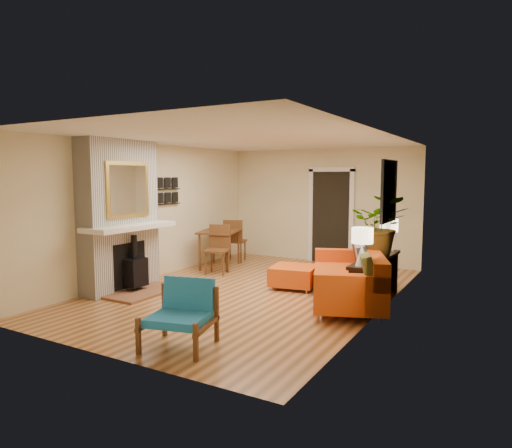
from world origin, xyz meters
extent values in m
plane|color=#D08550|center=(0.00, 0.00, 0.00)|extent=(6.50, 6.50, 0.00)
plane|color=white|center=(0.00, 0.00, 2.60)|extent=(6.50, 6.50, 0.00)
plane|color=#F9E9C3|center=(0.00, 3.25, 1.30)|extent=(4.50, 0.00, 4.50)
plane|color=#F9E9C3|center=(0.00, -3.25, 1.30)|extent=(4.50, 0.00, 4.50)
plane|color=#F9E9C3|center=(-2.25, 0.00, 1.30)|extent=(0.00, 6.50, 6.50)
plane|color=#F9E9C3|center=(2.25, 0.00, 1.30)|extent=(0.00, 6.50, 6.50)
cube|color=black|center=(0.25, 3.22, 1.05)|extent=(0.88, 0.06, 2.10)
cube|color=white|center=(-0.24, 3.21, 1.05)|extent=(0.10, 0.08, 2.18)
cube|color=white|center=(0.74, 3.21, 1.05)|extent=(0.10, 0.08, 2.18)
cube|color=white|center=(0.25, 3.21, 2.13)|extent=(1.08, 0.08, 0.10)
cube|color=black|center=(2.22, 0.40, 1.75)|extent=(0.04, 0.85, 0.95)
cube|color=slate|center=(2.19, 0.40, 1.75)|extent=(0.01, 0.70, 0.80)
cube|color=black|center=(-2.21, 0.35, 1.42)|extent=(0.06, 0.95, 0.02)
cube|color=black|center=(-2.21, 0.35, 1.72)|extent=(0.06, 0.95, 0.02)
cube|color=white|center=(-2.04, -1.00, 1.86)|extent=(0.42, 1.50, 1.48)
cube|color=white|center=(-2.04, -1.00, 0.56)|extent=(0.42, 1.50, 1.12)
cube|color=white|center=(-1.79, -1.00, 1.12)|extent=(0.60, 1.68, 0.08)
cube|color=black|center=(-1.83, -1.00, 0.45)|extent=(0.03, 0.72, 0.78)
cube|color=brown|center=(-1.53, -1.00, 0.02)|extent=(0.75, 1.30, 0.04)
cube|color=black|center=(-1.71, -1.00, 0.34)|extent=(0.30, 0.36, 0.48)
cylinder|color=black|center=(-1.71, -1.00, 0.78)|extent=(0.10, 0.10, 0.40)
cube|color=gold|center=(-1.82, -1.00, 1.75)|extent=(0.04, 0.95, 0.95)
cube|color=silver|center=(-1.80, -1.00, 1.75)|extent=(0.01, 0.82, 0.82)
cylinder|color=silver|center=(1.67, -0.92, 0.06)|extent=(0.06, 0.06, 0.11)
cylinder|color=silver|center=(2.40, -0.63, 0.06)|extent=(0.06, 0.06, 0.11)
cylinder|color=silver|center=(0.90, 1.00, 0.06)|extent=(0.06, 0.06, 0.11)
cylinder|color=silver|center=(1.63, 1.29, 0.06)|extent=(0.06, 0.06, 0.11)
cube|color=orange|center=(1.65, 0.19, 0.28)|extent=(1.80, 2.54, 0.33)
cube|color=orange|center=(2.01, 0.33, 0.64)|extent=(1.08, 2.25, 0.39)
cube|color=orange|center=(2.05, -0.81, 0.56)|extent=(1.00, 0.56, 0.22)
cube|color=orange|center=(1.25, 1.18, 0.56)|extent=(1.00, 0.56, 0.22)
cube|color=brown|center=(2.20, -0.55, 0.69)|extent=(0.37, 0.50, 0.46)
cube|color=black|center=(2.03, -0.14, 0.69)|extent=(0.37, 0.50, 0.46)
cube|color=#9F9F9A|center=(1.87, 0.27, 0.69)|extent=(0.37, 0.50, 0.46)
cube|color=maroon|center=(1.72, 0.64, 0.69)|extent=(0.37, 0.50, 0.46)
cube|color=black|center=(1.56, 1.05, 0.69)|extent=(0.37, 0.50, 0.46)
cylinder|color=silver|center=(0.29, 0.26, 0.03)|extent=(0.04, 0.04, 0.06)
cylinder|color=silver|center=(0.89, 0.37, 0.03)|extent=(0.04, 0.04, 0.06)
cylinder|color=silver|center=(0.18, 0.87, 0.03)|extent=(0.04, 0.04, 0.06)
cylinder|color=silver|center=(0.78, 0.98, 0.03)|extent=(0.04, 0.04, 0.06)
cube|color=orange|center=(0.54, 0.62, 0.22)|extent=(0.88, 0.88, 0.32)
cube|color=brown|center=(0.27, -2.73, 0.29)|extent=(0.22, 0.71, 0.05)
cube|color=brown|center=(0.35, -3.04, 0.21)|extent=(0.06, 0.06, 0.42)
cube|color=brown|center=(0.20, -2.43, 0.33)|extent=(0.06, 0.06, 0.67)
cube|color=brown|center=(0.94, -2.57, 0.29)|extent=(0.22, 0.71, 0.05)
cube|color=brown|center=(1.02, -2.87, 0.21)|extent=(0.06, 0.06, 0.42)
cube|color=brown|center=(0.86, -2.26, 0.33)|extent=(0.06, 0.06, 0.67)
cube|color=#228CD1|center=(0.61, -2.65, 0.34)|extent=(0.76, 0.73, 0.10)
cube|color=#228CD1|center=(0.54, -2.37, 0.57)|extent=(0.65, 0.31, 0.39)
cube|color=brown|center=(-1.65, 1.49, 0.79)|extent=(1.02, 1.23, 0.04)
cylinder|color=brown|center=(-1.80, 0.97, 0.38)|extent=(0.06, 0.06, 0.77)
cylinder|color=brown|center=(-1.23, 1.14, 0.38)|extent=(0.06, 0.06, 0.77)
cylinder|color=brown|center=(-2.07, 1.85, 0.38)|extent=(0.06, 0.06, 0.77)
cylinder|color=brown|center=(-1.50, 2.02, 0.38)|extent=(0.06, 0.06, 0.77)
cube|color=brown|center=(-1.30, 0.88, 0.48)|extent=(0.56, 0.56, 0.04)
cube|color=brown|center=(-1.36, 1.08, 0.75)|extent=(0.44, 0.17, 0.49)
cylinder|color=brown|center=(-1.42, 0.65, 0.23)|extent=(0.04, 0.04, 0.47)
cylinder|color=brown|center=(-1.07, 0.76, 0.23)|extent=(0.04, 0.04, 0.47)
cylinder|color=brown|center=(-1.52, 1.00, 0.23)|extent=(0.04, 0.04, 0.47)
cylinder|color=brown|center=(-1.18, 1.10, 0.23)|extent=(0.04, 0.04, 0.47)
cube|color=brown|center=(-1.70, 2.20, 0.48)|extent=(0.56, 0.56, 0.04)
cube|color=brown|center=(-1.63, 2.00, 0.75)|extent=(0.44, 0.17, 0.49)
cylinder|color=brown|center=(-1.82, 1.98, 0.23)|extent=(0.04, 0.04, 0.47)
cylinder|color=brown|center=(-1.47, 2.08, 0.23)|extent=(0.04, 0.04, 0.47)
cylinder|color=brown|center=(-1.92, 2.32, 0.23)|extent=(0.04, 0.04, 0.47)
cylinder|color=brown|center=(-1.57, 2.43, 0.23)|extent=(0.04, 0.04, 0.47)
cube|color=black|center=(2.07, 0.32, 0.70)|extent=(0.34, 1.85, 0.05)
cube|color=black|center=(2.07, -0.53, 0.34)|extent=(0.30, 0.04, 0.68)
cube|color=black|center=(2.07, 1.17, 0.34)|extent=(0.30, 0.04, 0.68)
cone|color=white|center=(2.07, -0.43, 0.88)|extent=(0.18, 0.18, 0.30)
cylinder|color=white|center=(2.07, -0.43, 1.05)|extent=(0.03, 0.03, 0.06)
cylinder|color=#FFEABF|center=(2.07, -0.43, 1.16)|extent=(0.30, 0.30, 0.22)
cone|color=white|center=(2.07, 1.09, 0.88)|extent=(0.18, 0.18, 0.30)
cylinder|color=white|center=(2.07, 1.09, 1.05)|extent=(0.03, 0.03, 0.06)
cylinder|color=#FFEABF|center=(2.07, 1.09, 1.16)|extent=(0.30, 0.30, 0.22)
imported|color=#1E5919|center=(2.06, 0.58, 1.20)|extent=(0.97, 0.87, 0.96)
camera|label=1|loc=(3.91, -6.64, 1.98)|focal=32.00mm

